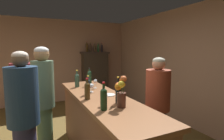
{
  "coord_description": "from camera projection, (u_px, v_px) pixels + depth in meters",
  "views": [
    {
      "loc": [
        -0.44,
        -2.4,
        1.69
      ],
      "look_at": [
        0.82,
        0.27,
        1.34
      ],
      "focal_mm": 28.41,
      "sensor_mm": 36.0,
      "label": 1
    }
  ],
  "objects": [
    {
      "name": "wall_back",
      "position": [
        44.0,
        62.0,
        5.49
      ],
      "size": [
        5.45,
        0.12,
        2.62
      ],
      "primitive_type": "cube",
      "color": "#A77E63",
      "rests_on": "ground"
    },
    {
      "name": "wall_right",
      "position": [
        204.0,
        68.0,
        3.54
      ],
      "size": [
        0.12,
        6.91,
        2.62
      ],
      "primitive_type": "cube",
      "color": "#A28065",
      "rests_on": "ground"
    },
    {
      "name": "bar_counter",
      "position": [
        101.0,
        130.0,
        2.57
      ],
      "size": [
        0.66,
        2.51,
        1.02
      ],
      "color": "brown",
      "rests_on": "ground"
    },
    {
      "name": "display_cabinet",
      "position": [
        95.0,
        75.0,
        5.96
      ],
      "size": [
        0.92,
        0.37,
        1.6
      ],
      "color": "#322A20",
      "rests_on": "ground"
    },
    {
      "name": "wine_bottle_chardonnay",
      "position": [
        118.0,
        91.0,
        2.19
      ],
      "size": [
        0.07,
        0.07,
        0.33
      ],
      "color": "black",
      "rests_on": "bar_counter"
    },
    {
      "name": "wine_bottle_malbec",
      "position": [
        104.0,
        98.0,
        1.94
      ],
      "size": [
        0.08,
        0.08,
        0.31
      ],
      "color": "#1B371A",
      "rests_on": "bar_counter"
    },
    {
      "name": "wine_bottle_riesling",
      "position": [
        87.0,
        90.0,
        2.36
      ],
      "size": [
        0.07,
        0.07,
        0.29
      ],
      "color": "#453215",
      "rests_on": "bar_counter"
    },
    {
      "name": "wine_bottle_pinot",
      "position": [
        77.0,
        80.0,
        3.14
      ],
      "size": [
        0.08,
        0.08,
        0.3
      ],
      "color": "#2B4534",
      "rests_on": "bar_counter"
    },
    {
      "name": "wine_bottle_rose",
      "position": [
        89.0,
        77.0,
        3.26
      ],
      "size": [
        0.08,
        0.08,
        0.33
      ],
      "color": "#1D3D24",
      "rests_on": "bar_counter"
    },
    {
      "name": "wine_bottle_merlot",
      "position": [
        88.0,
        86.0,
        2.63
      ],
      "size": [
        0.07,
        0.07,
        0.28
      ],
      "color": "#1F2837",
      "rests_on": "bar_counter"
    },
    {
      "name": "wine_glass_front",
      "position": [
        95.0,
        82.0,
        3.04
      ],
      "size": [
        0.06,
        0.06,
        0.15
      ],
      "color": "white",
      "rests_on": "bar_counter"
    },
    {
      "name": "wine_glass_mid",
      "position": [
        92.0,
        86.0,
        2.76
      ],
      "size": [
        0.08,
        0.08,
        0.14
      ],
      "color": "white",
      "rests_on": "bar_counter"
    },
    {
      "name": "wine_glass_rear",
      "position": [
        104.0,
        96.0,
        2.1
      ],
      "size": [
        0.08,
        0.08,
        0.15
      ],
      "color": "white",
      "rests_on": "bar_counter"
    },
    {
      "name": "flower_arrangement",
      "position": [
        121.0,
        91.0,
        2.02
      ],
      "size": [
        0.14,
        0.14,
        0.37
      ],
      "color": "#4E2B20",
      "rests_on": "bar_counter"
    },
    {
      "name": "cheese_plate",
      "position": [
        109.0,
        95.0,
        2.58
      ],
      "size": [
        0.18,
        0.18,
        0.01
      ],
      "primitive_type": "cylinder",
      "color": "white",
      "rests_on": "bar_counter"
    },
    {
      "name": "display_bottle_left",
      "position": [
        87.0,
        47.0,
        5.74
      ],
      "size": [
        0.08,
        0.08,
        0.33
      ],
      "color": "#483313",
      "rests_on": "display_cabinet"
    },
    {
      "name": "display_bottle_midleft",
      "position": [
        90.0,
        48.0,
        5.79
      ],
      "size": [
        0.08,
        0.08,
        0.32
      ],
      "color": "#422E1E",
      "rests_on": "display_cabinet"
    },
    {
      "name": "display_bottle_center",
      "position": [
        95.0,
        48.0,
        5.85
      ],
      "size": [
        0.07,
        0.07,
        0.32
      ],
      "color": "#43341D",
      "rests_on": "display_cabinet"
    },
    {
      "name": "display_bottle_midright",
      "position": [
        98.0,
        48.0,
        5.9
      ],
      "size": [
        0.06,
        0.06,
        0.32
      ],
      "color": "#245328",
      "rests_on": "display_cabinet"
    },
    {
      "name": "display_bottle_right",
      "position": [
        102.0,
        48.0,
        5.96
      ],
      "size": [
        0.06,
        0.06,
        0.3
      ],
      "color": "black",
      "rests_on": "display_cabinet"
    },
    {
      "name": "patron_near_entrance",
      "position": [
        44.0,
        99.0,
        2.55
      ],
      "size": [
        0.31,
        0.31,
        1.72
      ],
      "rotation": [
        0.0,
        0.0,
        -0.15
      ],
      "color": "#4B6E46",
      "rests_on": "ground"
    },
    {
      "name": "patron_tall",
      "position": [
        24.0,
        119.0,
        1.97
      ],
      "size": [
        0.34,
        0.34,
        1.67
      ],
      "rotation": [
        0.0,
        0.0,
        -0.16
      ],
      "color": "#2A2B4B",
      "rests_on": "ground"
    },
    {
      "name": "patron_in_grey",
      "position": [
        24.0,
        96.0,
        3.03
      ],
      "size": [
        0.4,
        0.4,
        1.64
      ],
      "rotation": [
        0.0,
        0.0,
        -0.53
      ],
      "color": "navy",
      "rests_on": "ground"
    },
    {
      "name": "bartender",
      "position": [
        157.0,
        107.0,
        2.56
      ],
      "size": [
        0.35,
        0.35,
        1.58
      ],
      "rotation": [
        0.0,
        0.0,
        3.3
      ],
      "color": "#262D32",
      "rests_on": "ground"
    }
  ]
}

